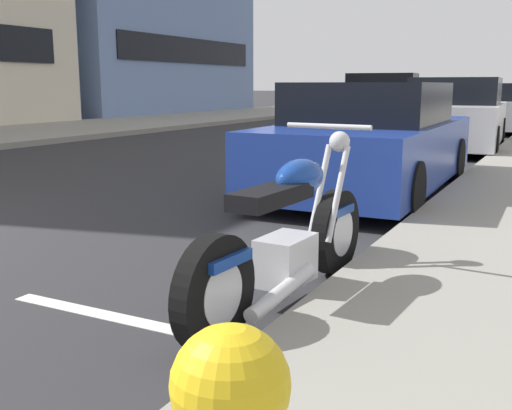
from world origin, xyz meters
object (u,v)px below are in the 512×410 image
parked_car_second_in_row (456,117)px  parked_car_near_corner (493,109)px  parked_car_at_intersection (371,142)px  parked_motorcycle (288,239)px  crossing_truck (382,92)px

parked_car_second_in_row → parked_car_near_corner: (5.80, -0.10, -0.03)m
parked_car_second_in_row → parked_car_near_corner: size_ratio=1.03×
parked_car_at_intersection → parked_car_second_in_row: 6.09m
parked_motorcycle → parked_car_second_in_row: 10.29m
parked_car_near_corner → crossing_truck: size_ratio=0.92×
crossing_truck → parked_motorcycle: bearing=101.0°
parked_car_at_intersection → crossing_truck: size_ratio=0.89×
parked_motorcycle → crossing_truck: 29.77m
parked_car_near_corner → parked_car_second_in_row: bearing=-178.1°
parked_car_second_in_row → crossing_truck: 19.75m
parked_car_second_in_row → crossing_truck: size_ratio=0.95×
parked_car_near_corner → crossing_truck: 14.51m
parked_motorcycle → parked_car_near_corner: size_ratio=0.47×
parked_car_at_intersection → parked_car_near_corner: parked_car_near_corner is taller
parked_car_at_intersection → parked_motorcycle: bearing=-170.9°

